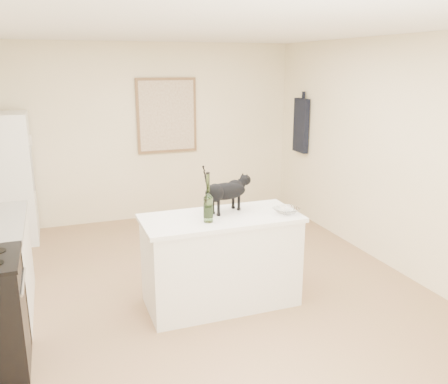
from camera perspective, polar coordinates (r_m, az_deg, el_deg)
The scene contains 15 objects.
floor at distance 4.98m, azimuth -2.27°, elevation -12.27°, with size 5.50×5.50×0.00m, color #976D50.
ceiling at distance 4.42m, azimuth -2.64°, elevation 19.15°, with size 5.50×5.50×0.00m, color white.
wall_back at distance 7.15m, azimuth -9.25°, elevation 7.02°, with size 4.50×4.50×0.00m, color #FAE7C2.
wall_front at distance 2.22m, azimuth 20.48°, elevation -12.51°, with size 4.50×4.50×0.00m, color #FAE7C2.
wall_right at distance 5.62m, azimuth 20.02°, elevation 4.09°, with size 5.50×5.50×0.00m, color #FAE7C2.
island_base at distance 4.65m, azimuth -0.37°, elevation -8.45°, with size 1.44×0.67×0.86m, color white.
island_top at distance 4.49m, azimuth -0.38°, elevation -3.17°, with size 1.50×0.70×0.04m, color white.
fridge at distance 6.74m, azimuth -24.87°, elevation 1.40°, with size 0.68×0.68×1.70m, color white.
artwork_frame at distance 7.16m, azimuth -6.91°, elevation 9.13°, with size 0.90×0.03×1.10m, color brown.
artwork_canvas at distance 7.14m, azimuth -6.87°, elevation 9.11°, with size 0.82×0.00×1.02m, color beige.
hanging_garment at distance 7.24m, azimuth 9.27°, elevation 7.91°, with size 0.08×0.34×0.80m, color black.
black_cat at distance 4.55m, azimuth 0.17°, elevation -0.19°, with size 0.54×0.16×0.37m, color black, non-canonical shape.
wine_bottle at distance 4.26m, azimuth -1.92°, elevation -1.01°, with size 0.09×0.09×0.41m, color #315823.
glass_bowl at distance 4.59m, azimuth 7.51°, elevation -2.25°, with size 0.23×0.23×0.06m, color white.
fridge_paper at distance 6.61m, azimuth -22.37°, elevation 5.72°, with size 0.00×0.12×0.16m, color beige.
Camera 1 is at (-1.34, -4.21, 2.29)m, focal length 37.94 mm.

